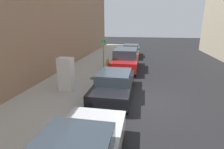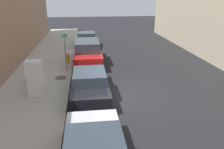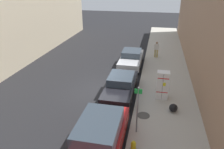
# 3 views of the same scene
# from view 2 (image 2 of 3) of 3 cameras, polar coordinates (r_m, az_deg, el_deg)

# --- Properties ---
(ground_plane) EXTENTS (80.00, 80.00, 0.00)m
(ground_plane) POSITION_cam_2_polar(r_m,az_deg,el_deg) (11.33, 1.90, -5.71)
(ground_plane) COLOR black
(sidewalk_slab) EXTENTS (3.78, 44.00, 0.14)m
(sidewalk_slab) POSITION_cam_2_polar(r_m,az_deg,el_deg) (11.54, -20.75, -6.23)
(sidewalk_slab) COLOR #B2ADA0
(sidewalk_slab) RESTS_ON ground
(discarded_refrigerator) EXTENTS (0.77, 0.60, 1.81)m
(discarded_refrigerator) POSITION_cam_2_polar(r_m,az_deg,el_deg) (11.45, -19.41, -0.93)
(discarded_refrigerator) COLOR white
(discarded_refrigerator) RESTS_ON sidewalk_slab
(manhole_cover) EXTENTS (0.70, 0.70, 0.02)m
(manhole_cover) POSITION_cam_2_polar(r_m,az_deg,el_deg) (13.68, -13.21, -0.80)
(manhole_cover) COLOR #47443F
(manhole_cover) RESTS_ON sidewalk_slab
(street_sign_post) EXTENTS (0.36, 0.07, 2.49)m
(street_sign_post) POSITION_cam_2_polar(r_m,az_deg,el_deg) (14.66, -12.12, 6.43)
(street_sign_post) COLOR slate
(street_sign_post) RESTS_ON sidewalk_slab
(fire_hydrant) EXTENTS (0.22, 0.22, 0.72)m
(fire_hydrant) POSITION_cam_2_polar(r_m,az_deg,el_deg) (16.43, -11.53, 4.28)
(fire_hydrant) COLOR gold
(fire_hydrant) RESTS_ON sidewalk_slab
(trash_bag) EXTENTS (0.48, 0.48, 0.48)m
(trash_bag) POSITION_cam_2_polar(r_m,az_deg,el_deg) (13.19, -20.65, -1.34)
(trash_bag) COLOR black
(trash_bag) RESTS_ON sidewalk_slab
(parked_sedan_dark) EXTENTS (1.80, 4.65, 1.38)m
(parked_sedan_dark) POSITION_cam_2_polar(r_m,az_deg,el_deg) (11.22, -5.86, -2.06)
(parked_sedan_dark) COLOR black
(parked_sedan_dark) RESTS_ON ground
(parked_suv_red) EXTENTS (1.96, 4.83, 1.74)m
(parked_suv_red) POSITION_cam_2_polar(r_m,az_deg,el_deg) (16.36, -6.39, 5.88)
(parked_suv_red) COLOR red
(parked_suv_red) RESTS_ON ground
(parked_sedan_green) EXTENTS (1.81, 4.33, 1.39)m
(parked_sedan_green) POSITION_cam_2_polar(r_m,az_deg,el_deg) (22.11, -6.65, 9.27)
(parked_sedan_green) COLOR #1E6038
(parked_sedan_green) RESTS_ON ground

